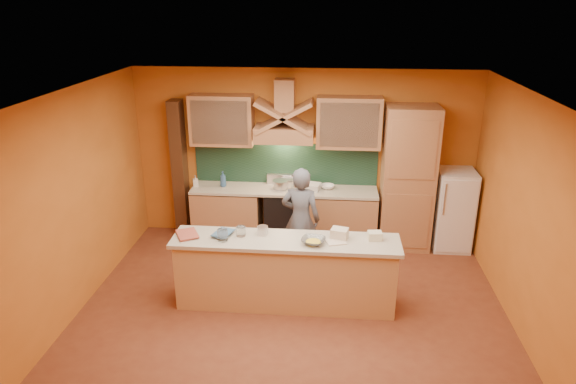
# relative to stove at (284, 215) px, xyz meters

# --- Properties ---
(floor) EXTENTS (5.50, 5.00, 0.01)m
(floor) POSITION_rel_stove_xyz_m (0.30, -2.20, -0.45)
(floor) COLOR brown
(floor) RESTS_ON ground
(ceiling) EXTENTS (5.50, 5.00, 0.01)m
(ceiling) POSITION_rel_stove_xyz_m (0.30, -2.20, 2.35)
(ceiling) COLOR white
(ceiling) RESTS_ON wall_back
(wall_back) EXTENTS (5.50, 0.02, 2.80)m
(wall_back) POSITION_rel_stove_xyz_m (0.30, 0.30, 0.95)
(wall_back) COLOR #C66F26
(wall_back) RESTS_ON floor
(wall_front) EXTENTS (5.50, 0.02, 2.80)m
(wall_front) POSITION_rel_stove_xyz_m (0.30, -4.70, 0.95)
(wall_front) COLOR #C66F26
(wall_front) RESTS_ON floor
(wall_left) EXTENTS (0.02, 5.00, 2.80)m
(wall_left) POSITION_rel_stove_xyz_m (-2.45, -2.20, 0.95)
(wall_left) COLOR #C66F26
(wall_left) RESTS_ON floor
(wall_right) EXTENTS (0.02, 5.00, 2.80)m
(wall_right) POSITION_rel_stove_xyz_m (3.05, -2.20, 0.95)
(wall_right) COLOR #C66F26
(wall_right) RESTS_ON floor
(base_cabinet_left) EXTENTS (1.10, 0.60, 0.86)m
(base_cabinet_left) POSITION_rel_stove_xyz_m (-0.95, 0.00, -0.02)
(base_cabinet_left) COLOR #B67C53
(base_cabinet_left) RESTS_ON floor
(base_cabinet_right) EXTENTS (1.10, 0.60, 0.86)m
(base_cabinet_right) POSITION_rel_stove_xyz_m (0.95, 0.00, -0.02)
(base_cabinet_right) COLOR #B67C53
(base_cabinet_right) RESTS_ON floor
(counter_top) EXTENTS (3.00, 0.62, 0.04)m
(counter_top) POSITION_rel_stove_xyz_m (-0.00, 0.00, 0.45)
(counter_top) COLOR beige
(counter_top) RESTS_ON base_cabinet_left
(stove) EXTENTS (0.60, 0.58, 0.90)m
(stove) POSITION_rel_stove_xyz_m (0.00, 0.00, 0.00)
(stove) COLOR black
(stove) RESTS_ON floor
(backsplash) EXTENTS (3.00, 0.03, 0.70)m
(backsplash) POSITION_rel_stove_xyz_m (-0.00, 0.28, 0.80)
(backsplash) COLOR #173326
(backsplash) RESTS_ON wall_back
(range_hood) EXTENTS (0.92, 0.50, 0.24)m
(range_hood) POSITION_rel_stove_xyz_m (0.00, 0.05, 1.37)
(range_hood) COLOR #B67C53
(range_hood) RESTS_ON wall_back
(hood_chimney) EXTENTS (0.30, 0.30, 0.50)m
(hood_chimney) POSITION_rel_stove_xyz_m (0.00, 0.15, 1.95)
(hood_chimney) COLOR #B67C53
(hood_chimney) RESTS_ON wall_back
(upper_cabinet_left) EXTENTS (1.00, 0.35, 0.80)m
(upper_cabinet_left) POSITION_rel_stove_xyz_m (-1.00, 0.12, 1.55)
(upper_cabinet_left) COLOR #B67C53
(upper_cabinet_left) RESTS_ON wall_back
(upper_cabinet_right) EXTENTS (1.00, 0.35, 0.80)m
(upper_cabinet_right) POSITION_rel_stove_xyz_m (1.00, 0.12, 1.55)
(upper_cabinet_right) COLOR #B67C53
(upper_cabinet_right) RESTS_ON wall_back
(pantry_column) EXTENTS (0.80, 0.60, 2.30)m
(pantry_column) POSITION_rel_stove_xyz_m (1.95, 0.00, 0.70)
(pantry_column) COLOR #B67C53
(pantry_column) RESTS_ON floor
(fridge) EXTENTS (0.58, 0.60, 1.30)m
(fridge) POSITION_rel_stove_xyz_m (2.70, 0.00, 0.20)
(fridge) COLOR white
(fridge) RESTS_ON floor
(trim_column_left) EXTENTS (0.20, 0.30, 2.30)m
(trim_column_left) POSITION_rel_stove_xyz_m (-1.75, 0.15, 0.70)
(trim_column_left) COLOR #472816
(trim_column_left) RESTS_ON floor
(island_body) EXTENTS (2.80, 0.55, 0.88)m
(island_body) POSITION_rel_stove_xyz_m (0.20, -1.90, -0.01)
(island_body) COLOR tan
(island_body) RESTS_ON floor
(island_top) EXTENTS (2.90, 0.62, 0.05)m
(island_top) POSITION_rel_stove_xyz_m (0.20, -1.90, 0.47)
(island_top) COLOR beige
(island_top) RESTS_ON island_body
(person) EXTENTS (0.62, 0.46, 1.57)m
(person) POSITION_rel_stove_xyz_m (0.33, -0.89, 0.34)
(person) COLOR slate
(person) RESTS_ON floor
(pot_large) EXTENTS (0.22, 0.22, 0.14)m
(pot_large) POSITION_rel_stove_xyz_m (-0.06, -0.03, 0.52)
(pot_large) COLOR #B6B5BC
(pot_large) RESTS_ON stove
(pot_small) EXTENTS (0.23, 0.23, 0.13)m
(pot_small) POSITION_rel_stove_xyz_m (0.04, 0.09, 0.51)
(pot_small) COLOR silver
(pot_small) RESTS_ON stove
(soap_bottle_a) EXTENTS (0.11, 0.11, 0.19)m
(soap_bottle_a) POSITION_rel_stove_xyz_m (-1.45, -0.02, 0.56)
(soap_bottle_a) COLOR beige
(soap_bottle_a) RESTS_ON counter_top
(soap_bottle_b) EXTENTS (0.11, 0.11, 0.26)m
(soap_bottle_b) POSITION_rel_stove_xyz_m (-1.00, 0.02, 0.60)
(soap_bottle_b) COLOR #335B8E
(soap_bottle_b) RESTS_ON counter_top
(bowl_back) EXTENTS (0.24, 0.24, 0.07)m
(bowl_back) POSITION_rel_stove_xyz_m (0.70, 0.06, 0.50)
(bowl_back) COLOR white
(bowl_back) RESTS_ON counter_top
(dish_rack) EXTENTS (0.34, 0.30, 0.11)m
(dish_rack) POSITION_rel_stove_xyz_m (0.43, -0.01, 0.52)
(dish_rack) COLOR silver
(dish_rack) RESTS_ON counter_top
(book_lower) EXTENTS (0.38, 0.41, 0.03)m
(book_lower) POSITION_rel_stove_xyz_m (-1.18, -1.96, 0.51)
(book_lower) COLOR #A94C3C
(book_lower) RESTS_ON island_top
(book_upper) EXTENTS (0.29, 0.34, 0.02)m
(book_upper) POSITION_rel_stove_xyz_m (-0.71, -1.82, 0.53)
(book_upper) COLOR #416890
(book_upper) RESTS_ON island_top
(jar_large) EXTENTS (0.16, 0.16, 0.15)m
(jar_large) POSITION_rel_stove_xyz_m (-0.58, -2.00, 0.57)
(jar_large) COLOR silver
(jar_large) RESTS_ON island_top
(jar_small) EXTENTS (0.15, 0.15, 0.12)m
(jar_small) POSITION_rel_stove_xyz_m (-0.38, -1.85, 0.56)
(jar_small) COLOR silver
(jar_small) RESTS_ON island_top
(kitchen_scale) EXTENTS (0.13, 0.13, 0.09)m
(kitchen_scale) POSITION_rel_stove_xyz_m (-0.11, -1.79, 0.54)
(kitchen_scale) COLOR silver
(kitchen_scale) RESTS_ON island_top
(mixing_bowl) EXTENTS (0.35, 0.35, 0.07)m
(mixing_bowl) POSITION_rel_stove_xyz_m (0.56, -1.99, 0.53)
(mixing_bowl) COLOR white
(mixing_bowl) RESTS_ON island_top
(cloth) EXTENTS (0.28, 0.24, 0.02)m
(cloth) POSITION_rel_stove_xyz_m (0.84, -1.94, 0.50)
(cloth) COLOR beige
(cloth) RESTS_ON island_top
(grocery_bag_a) EXTENTS (0.24, 0.21, 0.13)m
(grocery_bag_a) POSITION_rel_stove_xyz_m (0.88, -1.81, 0.56)
(grocery_bag_a) COLOR beige
(grocery_bag_a) RESTS_ON island_top
(grocery_bag_b) EXTENTS (0.19, 0.15, 0.11)m
(grocery_bag_b) POSITION_rel_stove_xyz_m (1.32, -1.80, 0.55)
(grocery_bag_b) COLOR beige
(grocery_bag_b) RESTS_ON island_top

